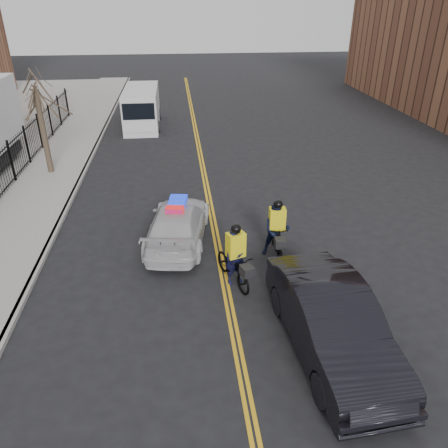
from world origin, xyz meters
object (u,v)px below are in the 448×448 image
Objects in this scene: police_cruiser at (178,223)px; dark_sedan at (332,323)px; cyclist_far at (276,233)px; cargo_van at (142,109)px; cyclist_near at (236,263)px.

police_cruiser is 0.95× the size of dark_sedan.
dark_sedan is 2.62× the size of cyclist_far.
police_cruiser is at bearing -82.35° from cargo_van.
dark_sedan is at bearing 130.46° from police_cruiser.
police_cruiser is 3.27m from cyclist_near.
dark_sedan is 0.90× the size of cargo_van.
cyclist_far is at bearing -72.41° from cargo_van.
cyclist_far is (1.60, 1.51, 0.10)m from cyclist_near.
police_cruiser is at bearing 101.65° from cyclist_near.
cyclist_far is (5.43, -17.22, -0.41)m from cargo_van.
cyclist_far is at bearing 89.61° from dark_sedan.
cyclist_far reaches higher than police_cruiser.
police_cruiser is at bearing 116.83° from dark_sedan.
cyclist_near is (-1.95, 3.20, -0.17)m from dark_sedan.
dark_sedan is 4.72m from cyclist_far.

